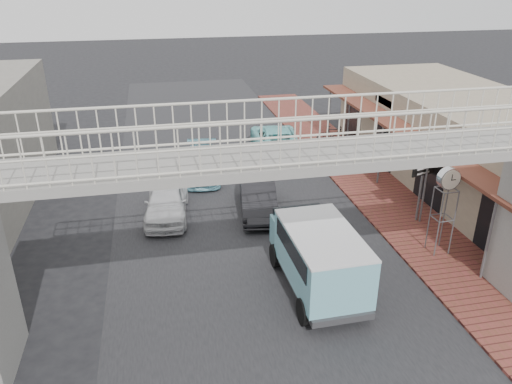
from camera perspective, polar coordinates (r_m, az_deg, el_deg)
name	(u,v)px	position (r m, az deg, el deg)	size (l,w,h in m)	color
ground	(255,255)	(17.81, -0.16, -7.22)	(120.00, 120.00, 0.00)	black
road_strip	(255,255)	(17.80, -0.16, -7.21)	(10.00, 60.00, 0.01)	black
sidewalk	(388,202)	(22.27, 14.84, -1.12)	(3.00, 40.00, 0.10)	brown
shophouse_row	(475,145)	(24.61, 23.75, 4.96)	(7.20, 18.00, 4.00)	gray
footbridge	(286,229)	(12.85, 3.43, -4.28)	(16.40, 2.40, 6.34)	gray
white_hatchback	(167,201)	(20.47, -10.17, -1.00)	(1.64, 4.07, 1.39)	silver
dark_sedan	(258,198)	(20.49, 0.24, -0.65)	(1.40, 4.01, 1.32)	black
angkot_curb	(276,139)	(27.41, 2.28, 6.08)	(2.45, 5.32, 1.48)	#7BD5D6
angkot_far	(202,164)	(24.29, -6.20, 3.22)	(1.76, 4.32, 1.25)	#6DACBD
angkot_van	(319,252)	(15.43, 7.19, -6.81)	(2.15, 4.51, 2.19)	black
motorcycle_near	(337,157)	(25.70, 9.27, 3.98)	(0.55, 1.58, 0.83)	black
motorcycle_far	(333,135)	(28.57, 8.78, 6.41)	(0.53, 1.87, 1.12)	black
street_clock	(448,183)	(17.87, 21.10, 1.01)	(0.79, 0.64, 3.18)	#59595B
arrow_sign	(438,162)	(20.53, 20.10, 3.22)	(1.75, 1.16, 2.89)	#59595B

